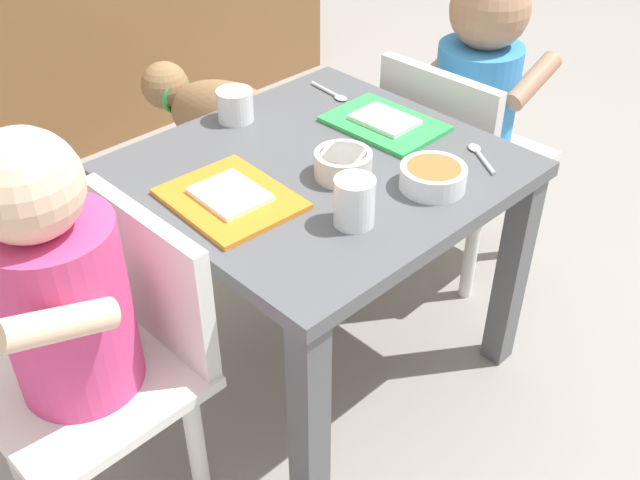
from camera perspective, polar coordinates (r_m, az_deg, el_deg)
The scene contains 13 objects.
ground_plane at distance 1.47m, azimuth 0.00°, elevation -8.95°, with size 7.00×7.00×0.00m, color gray.
dining_table at distance 1.24m, azimuth 0.00°, elevation 2.81°, with size 0.56×0.53×0.44m.
seated_child_left at distance 1.02m, azimuth -18.59°, elevation -4.47°, with size 0.28×0.28×0.66m.
seated_child_right at distance 1.52m, azimuth 11.74°, elevation 10.99°, with size 0.29×0.29×0.65m.
dog at distance 1.83m, azimuth -7.51°, elevation 9.19°, with size 0.25×0.45×0.32m.
food_tray_left at distance 1.11m, azimuth -6.93°, elevation 3.25°, with size 0.17×0.20×0.02m.
food_tray_right at distance 1.31m, azimuth 5.00°, elevation 8.99°, with size 0.14×0.20×0.02m.
water_cup_left at distance 1.33m, azimuth -6.67°, elevation 10.13°, with size 0.06×0.06×0.06m.
water_cup_right at distance 1.04m, azimuth 2.65°, elevation 2.76°, with size 0.06×0.06×0.07m.
cereal_bowl_left_side at distance 1.15m, azimuth 1.92°, elevation 5.97°, with size 0.09×0.09×0.04m.
veggie_bowl_near at distance 1.14m, azimuth 8.71°, elevation 4.87°, with size 0.10×0.10×0.04m.
spoon_by_left_tray at distance 1.24m, azimuth 12.24°, elevation 6.42°, with size 0.06×0.09×0.01m.
spoon_by_right_tray at distance 1.42m, azimuth 0.95°, elevation 11.23°, with size 0.02×0.10×0.01m.
Camera 1 is at (-0.72, -0.74, 1.04)m, focal length 41.49 mm.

